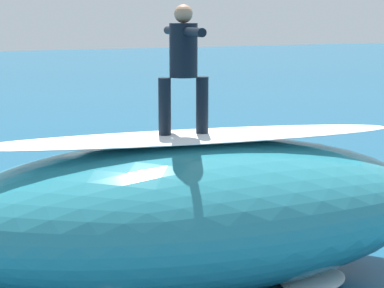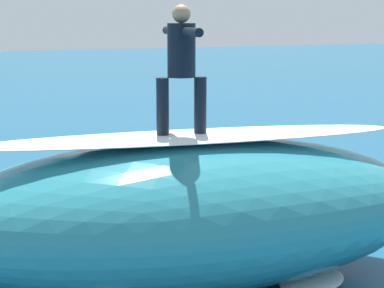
{
  "view_description": "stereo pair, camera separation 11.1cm",
  "coord_description": "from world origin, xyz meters",
  "px_view_note": "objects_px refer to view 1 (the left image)",
  "views": [
    {
      "loc": [
        4.37,
        10.44,
        3.35
      ],
      "look_at": [
        -0.59,
        0.91,
        1.39
      ],
      "focal_mm": 65.23,
      "sensor_mm": 36.0,
      "label": 1
    },
    {
      "loc": [
        4.27,
        10.49,
        3.35
      ],
      "look_at": [
        -0.59,
        0.91,
        1.39
      ],
      "focal_mm": 65.23,
      "sensor_mm": 36.0,
      "label": 2
    }
  ],
  "objects_px": {
    "surfboard_riding": "(184,138)",
    "surfer_riding": "(183,60)",
    "surfer_paddling": "(193,182)",
    "surfboard_paddling": "(197,191)"
  },
  "relations": [
    {
      "from": "surfer_riding",
      "to": "surfer_paddling",
      "type": "xyz_separation_m",
      "value": [
        -2.32,
        -4.18,
        -2.64
      ]
    },
    {
      "from": "surfboard_riding",
      "to": "surfer_paddling",
      "type": "relative_size",
      "value": 1.35
    },
    {
      "from": "surfer_riding",
      "to": "surfboard_paddling",
      "type": "bearing_deg",
      "value": -109.22
    },
    {
      "from": "surfboard_riding",
      "to": "surfer_riding",
      "type": "height_order",
      "value": "surfer_riding"
    },
    {
      "from": "surfboard_paddling",
      "to": "surfer_paddling",
      "type": "relative_size",
      "value": 1.5
    },
    {
      "from": "surfboard_riding",
      "to": "surfer_riding",
      "type": "distance_m",
      "value": 0.95
    },
    {
      "from": "surfboard_riding",
      "to": "surfer_paddling",
      "type": "xyz_separation_m",
      "value": [
        -2.32,
        -4.18,
        -1.69
      ]
    },
    {
      "from": "surfboard_paddling",
      "to": "surfboard_riding",
      "type": "bearing_deg",
      "value": -42.64
    },
    {
      "from": "surfboard_riding",
      "to": "surfboard_paddling",
      "type": "xyz_separation_m",
      "value": [
        -2.34,
        -4.06,
        -1.86
      ]
    },
    {
      "from": "surfboard_riding",
      "to": "surfboard_paddling",
      "type": "height_order",
      "value": "surfboard_riding"
    }
  ]
}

